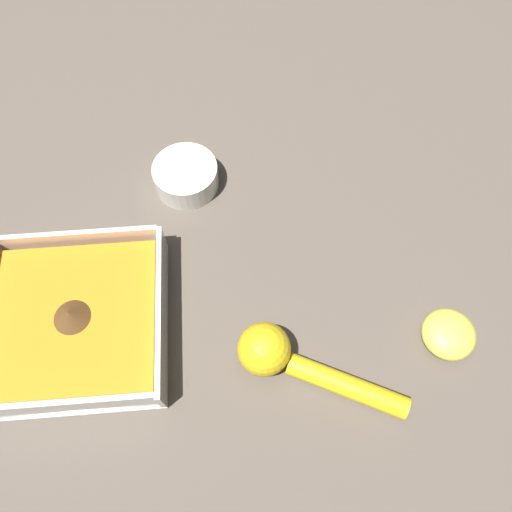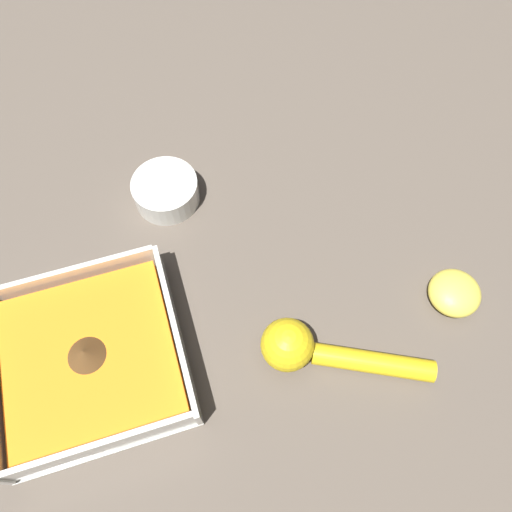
# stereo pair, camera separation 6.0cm
# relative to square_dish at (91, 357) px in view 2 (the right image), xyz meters

# --- Properties ---
(ground_plane) EXTENTS (4.00, 4.00, 0.00)m
(ground_plane) POSITION_rel_square_dish_xyz_m (-0.00, -0.01, -0.02)
(ground_plane) COLOR brown
(square_dish) EXTENTS (0.20, 0.20, 0.05)m
(square_dish) POSITION_rel_square_dish_xyz_m (0.00, 0.00, 0.00)
(square_dish) COLOR silver
(square_dish) RESTS_ON ground_plane
(spice_bowl) EXTENTS (0.09, 0.09, 0.04)m
(spice_bowl) POSITION_rel_square_dish_xyz_m (0.19, -0.13, -0.00)
(spice_bowl) COLOR silver
(spice_bowl) RESTS_ON ground_plane
(lemon_squeezer) EXTENTS (0.11, 0.18, 0.06)m
(lemon_squeezer) POSITION_rel_square_dish_xyz_m (-0.07, -0.24, 0.01)
(lemon_squeezer) COLOR yellow
(lemon_squeezer) RESTS_ON ground_plane
(lemon_half) EXTENTS (0.06, 0.06, 0.03)m
(lemon_half) POSITION_rel_square_dish_xyz_m (-0.05, -0.42, -0.00)
(lemon_half) COLOR #EFDB4C
(lemon_half) RESTS_ON ground_plane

